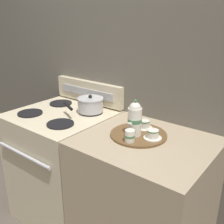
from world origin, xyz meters
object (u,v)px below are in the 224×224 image
at_px(stove, 64,165).
at_px(teacup_left, 144,124).
at_px(serving_tray, 138,134).
at_px(creamer_jug, 130,136).
at_px(teacup_right, 153,134).
at_px(teapot, 135,119).
at_px(saucepan, 90,105).

relative_size(stove, teacup_left, 8.57).
relative_size(stove, serving_tray, 2.66).
distance_m(teacup_left, creamer_jug, 0.22).
bearing_deg(teacup_right, teapot, -167.37).
distance_m(saucepan, creamer_jug, 0.59).
distance_m(teacup_right, creamer_jug, 0.15).
bearing_deg(saucepan, stove, -138.49).
distance_m(stove, teacup_right, 0.93).
height_order(stove, teacup_right, teacup_right).
bearing_deg(teapot, serving_tray, 70.69).
xyz_separation_m(teapot, teacup_left, (-0.00, 0.12, -0.08)).
distance_m(teacup_left, teacup_right, 0.15).
xyz_separation_m(teacup_left, teacup_right, (0.12, -0.10, 0.00)).
distance_m(serving_tray, teacup_right, 0.11).
bearing_deg(serving_tray, teacup_left, 99.67).
distance_m(serving_tray, teapot, 0.12).
relative_size(saucepan, teapot, 1.34).
xyz_separation_m(teapot, teacup_right, (0.11, 0.03, -0.08)).
xyz_separation_m(saucepan, serving_tray, (0.51, -0.12, -0.06)).
xyz_separation_m(serving_tray, teacup_right, (0.10, -0.01, 0.03)).
height_order(saucepan, serving_tray, saucepan).
height_order(stove, serving_tray, serving_tray).
distance_m(teapot, teacup_left, 0.15).
distance_m(saucepan, teacup_left, 0.50).
bearing_deg(teacup_left, stove, -169.64).
relative_size(serving_tray, teapot, 1.55).
bearing_deg(stove, teapot, -0.12).
height_order(teacup_left, creamer_jug, creamer_jug).
height_order(stove, teapot, teapot).
bearing_deg(teacup_right, serving_tray, 176.56).
distance_m(teapot, creamer_jug, 0.12).
relative_size(saucepan, teacup_right, 2.79).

